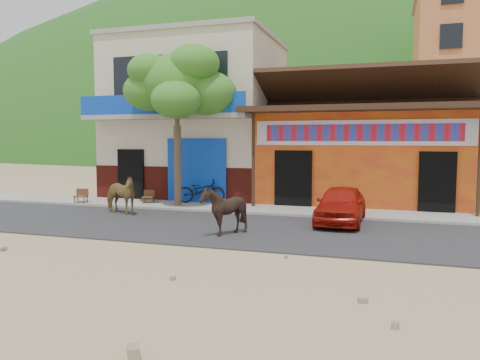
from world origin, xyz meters
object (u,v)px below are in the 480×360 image
(tree, at_px, (177,126))
(cafe_chair_right, at_px, (148,191))
(cow_tan, at_px, (119,195))
(red_car, at_px, (341,204))
(cow_dark, at_px, (224,210))
(cafe_chair_left, at_px, (81,190))
(scooter, at_px, (201,190))

(tree, height_order, cafe_chair_right, tree)
(cow_tan, bearing_deg, red_car, -70.35)
(red_car, bearing_deg, cow_dark, -134.11)
(red_car, bearing_deg, cow_tan, -174.92)
(cafe_chair_left, bearing_deg, tree, -11.42)
(tree, bearing_deg, scooter, 54.15)
(scooter, height_order, cafe_chair_left, cafe_chair_left)
(cow_dark, xyz_separation_m, cafe_chair_left, (-7.40, 3.85, -0.09))
(cow_dark, height_order, cafe_chair_left, cow_dark)
(tree, distance_m, cafe_chair_right, 2.91)
(tree, bearing_deg, cafe_chair_right, 170.47)
(cow_tan, height_order, cafe_chair_left, cow_tan)
(cow_tan, relative_size, red_car, 0.47)
(scooter, relative_size, cafe_chair_left, 1.87)
(red_car, distance_m, scooter, 6.11)
(tree, xyz_separation_m, cow_tan, (-1.24, -2.08, -2.41))
(red_car, xyz_separation_m, scooter, (-5.64, 2.36, -0.01))
(tree, distance_m, cow_tan, 3.41)
(red_car, relative_size, scooter, 1.81)
(cow_dark, relative_size, scooter, 0.72)
(cow_tan, distance_m, red_car, 7.50)
(red_car, bearing_deg, scooter, 158.16)
(cow_tan, bearing_deg, cafe_chair_right, 19.41)
(cafe_chair_left, height_order, cafe_chair_right, cafe_chair_left)
(cow_dark, bearing_deg, cafe_chair_right, -148.11)
(cow_tan, xyz_separation_m, scooter, (1.84, 2.91, -0.10))
(red_car, distance_m, cafe_chair_left, 10.27)
(cow_tan, bearing_deg, scooter, -16.86)
(tree, relative_size, scooter, 3.21)
(tree, height_order, cafe_chair_left, tree)
(tree, height_order, cow_tan, tree)
(cafe_chair_left, bearing_deg, cafe_chair_right, -2.70)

